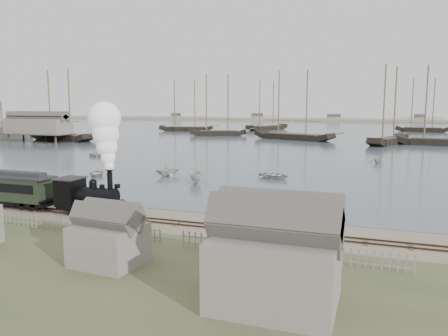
% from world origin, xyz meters
% --- Properties ---
extents(ground, '(600.00, 600.00, 0.00)m').
position_xyz_m(ground, '(0.00, 0.00, 0.00)').
color(ground, tan).
rests_on(ground, ground).
extents(harbor_water, '(600.00, 336.00, 0.06)m').
position_xyz_m(harbor_water, '(0.00, 170.00, 0.03)').
color(harbor_water, '#404F5B').
rests_on(harbor_water, ground).
extents(rail_track, '(120.00, 1.80, 0.16)m').
position_xyz_m(rail_track, '(0.00, -2.00, 0.04)').
color(rail_track, '#32251B').
rests_on(rail_track, ground).
extents(picket_fence_west, '(19.00, 0.10, 1.20)m').
position_xyz_m(picket_fence_west, '(-6.50, -7.00, 0.00)').
color(picket_fence_west, gray).
rests_on(picket_fence_west, ground).
extents(picket_fence_east, '(15.00, 0.10, 1.20)m').
position_xyz_m(picket_fence_east, '(12.50, -7.50, 0.00)').
color(picket_fence_east, gray).
rests_on(picket_fence_east, ground).
extents(shed_mid, '(4.00, 3.50, 3.60)m').
position_xyz_m(shed_mid, '(2.00, -12.00, 0.00)').
color(shed_mid, gray).
rests_on(shed_mid, ground).
extents(shed_right, '(6.00, 5.00, 5.10)m').
position_xyz_m(shed_right, '(13.00, -14.00, 0.00)').
color(shed_right, gray).
rests_on(shed_right, ground).
extents(far_spit, '(500.00, 20.00, 1.80)m').
position_xyz_m(far_spit, '(0.00, 250.00, 0.00)').
color(far_spit, tan).
rests_on(far_spit, ground).
extents(locomotive, '(7.89, 2.95, 9.84)m').
position_xyz_m(locomotive, '(-5.39, -2.00, 4.53)').
color(locomotive, black).
rests_on(locomotive, ground).
extents(beached_dinghy, '(4.35, 4.68, 0.79)m').
position_xyz_m(beached_dinghy, '(-6.02, 1.10, 0.39)').
color(beached_dinghy, '#BBB8B2').
rests_on(beached_dinghy, ground).
extents(rowboat_0, '(4.56, 4.06, 0.78)m').
position_xyz_m(rowboat_0, '(-19.60, 16.65, 0.45)').
color(rowboat_0, '#BBB8B2').
rests_on(rowboat_0, harbor_water).
extents(rowboat_1, '(4.44, 4.45, 1.78)m').
position_xyz_m(rowboat_1, '(-10.12, 19.83, 0.95)').
color(rowboat_1, '#BBB8B2').
rests_on(rowboat_1, harbor_water).
extents(rowboat_2, '(4.19, 3.39, 1.54)m').
position_xyz_m(rowboat_2, '(-4.30, 16.14, 0.83)').
color(rowboat_2, '#BBB8B2').
rests_on(rowboat_2, harbor_water).
extents(rowboat_3, '(4.31, 5.10, 0.90)m').
position_xyz_m(rowboat_3, '(4.41, 22.85, 0.51)').
color(rowboat_3, '#BBB8B2').
rests_on(rowboat_3, harbor_water).
extents(rowboat_6, '(3.45, 4.47, 0.86)m').
position_xyz_m(rowboat_6, '(-34.00, 36.73, 0.49)').
color(rowboat_6, '#BBB8B2').
rests_on(rowboat_6, harbor_water).
extents(rowboat_7, '(3.51, 3.20, 1.59)m').
position_xyz_m(rowboat_7, '(17.52, 44.59, 0.86)').
color(rowboat_7, '#BBB8B2').
rests_on(rowboat_7, harbor_water).
extents(schooner_0, '(24.25, 11.05, 20.00)m').
position_xyz_m(schooner_0, '(-67.64, 67.31, 10.06)').
color(schooner_0, black).
rests_on(schooner_0, harbor_water).
extents(schooner_1, '(18.55, 10.15, 20.00)m').
position_xyz_m(schooner_1, '(-32.06, 99.66, 10.06)').
color(schooner_1, black).
rests_on(schooner_1, harbor_water).
extents(schooner_2, '(25.32, 15.34, 20.00)m').
position_xyz_m(schooner_2, '(-5.97, 91.80, 10.06)').
color(schooner_2, black).
rests_on(schooner_2, harbor_water).
extents(schooner_3, '(11.14, 19.34, 20.00)m').
position_xyz_m(schooner_3, '(19.86, 84.29, 10.06)').
color(schooner_3, black).
rests_on(schooner_3, harbor_water).
extents(schooner_4, '(23.12, 7.85, 20.00)m').
position_xyz_m(schooner_4, '(33.00, 85.39, 10.06)').
color(schooner_4, black).
rests_on(schooner_4, harbor_water).
extents(schooner_6, '(21.22, 8.70, 20.00)m').
position_xyz_m(schooner_6, '(-53.01, 120.19, 10.06)').
color(schooner_6, black).
rests_on(schooner_6, harbor_water).
extents(schooner_7, '(14.21, 21.03, 20.00)m').
position_xyz_m(schooner_7, '(-25.51, 138.99, 10.06)').
color(schooner_7, black).
rests_on(schooner_7, harbor_water).
extents(schooner_8, '(19.22, 6.47, 20.00)m').
position_xyz_m(schooner_8, '(32.72, 144.56, 10.06)').
color(schooner_8, black).
rests_on(schooner_8, harbor_water).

